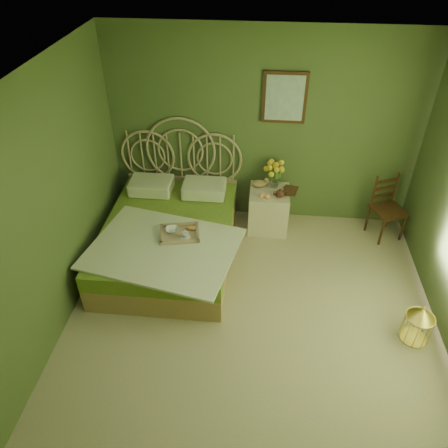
# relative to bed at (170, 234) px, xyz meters

# --- Properties ---
(floor) EXTENTS (4.50, 4.50, 0.00)m
(floor) POSITION_rel_bed_xyz_m (1.09, -1.23, -0.31)
(floor) COLOR #BEAE89
(floor) RESTS_ON ground
(ceiling) EXTENTS (4.50, 4.50, 0.00)m
(ceiling) POSITION_rel_bed_xyz_m (1.09, -1.23, 2.29)
(ceiling) COLOR silver
(ceiling) RESTS_ON wall_back
(wall_back) EXTENTS (4.00, 0.00, 4.00)m
(wall_back) POSITION_rel_bed_xyz_m (1.09, 1.02, 0.99)
(wall_back) COLOR #4E6334
(wall_back) RESTS_ON floor
(wall_left) EXTENTS (0.00, 4.50, 4.50)m
(wall_left) POSITION_rel_bed_xyz_m (-0.91, -1.23, 0.99)
(wall_left) COLOR #4E6334
(wall_left) RESTS_ON floor
(wall_art) EXTENTS (0.54, 0.04, 0.64)m
(wall_art) POSITION_rel_bed_xyz_m (1.33, 0.99, 1.44)
(wall_art) COLOR #37230F
(wall_art) RESTS_ON wall_back
(bed) EXTENTS (1.83, 2.31, 1.43)m
(bed) POSITION_rel_bed_xyz_m (0.00, 0.00, 0.00)
(bed) COLOR tan
(bed) RESTS_ON floor
(nightstand) EXTENTS (0.52, 0.52, 1.01)m
(nightstand) POSITION_rel_bed_xyz_m (1.23, 0.72, 0.05)
(nightstand) COLOR beige
(nightstand) RESTS_ON floor
(chair) EXTENTS (0.50, 0.50, 0.86)m
(chair) POSITION_rel_bed_xyz_m (2.79, 0.74, 0.16)
(chair) COLOR #37230F
(chair) RESTS_ON floor
(birdcage) EXTENTS (0.28, 0.28, 0.43)m
(birdcage) POSITION_rel_bed_xyz_m (2.79, -1.08, -0.10)
(birdcage) COLOR gold
(birdcage) RESTS_ON floor
(book_lower) EXTENTS (0.16, 0.21, 0.02)m
(book_lower) POSITION_rel_bed_xyz_m (1.41, 0.72, 0.27)
(book_lower) COLOR #381E0F
(book_lower) RESTS_ON nightstand
(book_upper) EXTENTS (0.23, 0.28, 0.02)m
(book_upper) POSITION_rel_bed_xyz_m (1.41, 0.72, 0.30)
(book_upper) COLOR #472819
(book_upper) RESTS_ON nightstand
(cereal_bowl) EXTENTS (0.17, 0.17, 0.04)m
(cereal_bowl) POSITION_rel_bed_xyz_m (0.09, -0.23, 0.26)
(cereal_bowl) COLOR white
(cereal_bowl) RESTS_ON bed
(coffee_cup) EXTENTS (0.10, 0.10, 0.08)m
(coffee_cup) POSITION_rel_bed_xyz_m (0.27, -0.34, 0.28)
(coffee_cup) COLOR white
(coffee_cup) RESTS_ON bed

